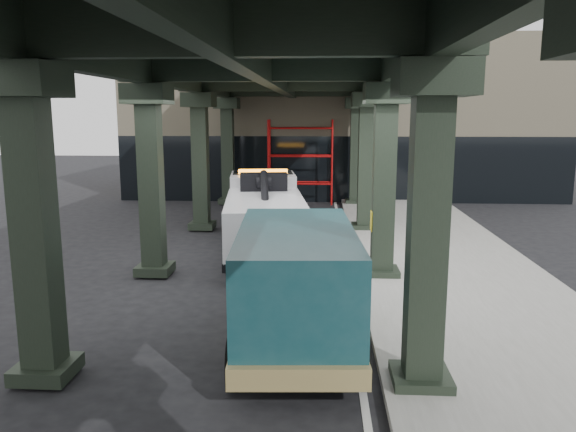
% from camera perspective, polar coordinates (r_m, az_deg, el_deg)
% --- Properties ---
extents(ground, '(90.00, 90.00, 0.00)m').
position_cam_1_polar(ground, '(13.00, -1.27, -8.78)').
color(ground, black).
rests_on(ground, ground).
extents(sidewalk, '(5.00, 40.00, 0.15)m').
position_cam_1_polar(sidewalk, '(15.25, 16.58, -6.03)').
color(sidewalk, gray).
rests_on(sidewalk, ground).
extents(lane_stripe, '(0.12, 38.00, 0.01)m').
position_cam_1_polar(lane_stripe, '(14.88, 5.95, -6.33)').
color(lane_stripe, silver).
rests_on(lane_stripe, ground).
extents(viaduct, '(7.40, 32.00, 6.40)m').
position_cam_1_polar(viaduct, '(14.37, -2.33, 15.13)').
color(viaduct, black).
rests_on(viaduct, ground).
extents(building, '(22.00, 10.00, 8.00)m').
position_cam_1_polar(building, '(32.26, 5.28, 9.82)').
color(building, '#C6B793').
rests_on(building, ground).
extents(scaffolding, '(3.08, 0.88, 4.00)m').
position_cam_1_polar(scaffolding, '(26.99, 1.28, 5.75)').
color(scaffolding, red).
rests_on(scaffolding, ground).
extents(tow_truck, '(3.05, 7.95, 2.55)m').
position_cam_1_polar(tow_truck, '(17.50, -2.44, 0.40)').
color(tow_truck, black).
rests_on(tow_truck, ground).
extents(towed_van, '(2.52, 5.67, 2.25)m').
position_cam_1_polar(towed_van, '(10.48, 0.83, -6.56)').
color(towed_van, '#123A40').
rests_on(towed_van, ground).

